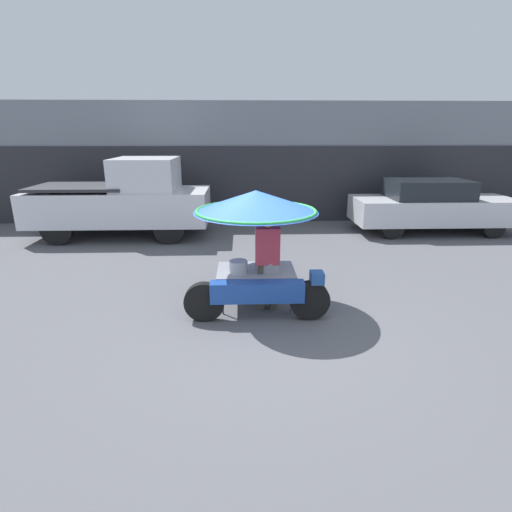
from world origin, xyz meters
TOP-DOWN VIEW (x-y plane):
  - ground_plane at (0.00, 0.00)m, footprint 36.00×36.00m
  - shopfront_building at (0.00, 8.29)m, footprint 28.00×2.06m
  - vendor_motorcycle_cart at (-0.12, 0.60)m, footprint 2.27×2.00m
  - vendor_person at (0.06, 0.49)m, footprint 0.38×0.22m
  - parked_car at (5.15, 5.63)m, footprint 4.57×1.72m
  - pickup_truck at (-3.58, 5.46)m, footprint 4.83×1.92m

SIDE VIEW (x-z plane):
  - ground_plane at x=0.00m, z-range 0.00..0.00m
  - parked_car at x=5.15m, z-range 0.02..1.55m
  - vendor_person at x=0.06m, z-range 0.10..1.70m
  - pickup_truck at x=-3.58m, z-range -0.05..2.11m
  - vendor_motorcycle_cart at x=-0.12m, z-range 0.55..2.50m
  - shopfront_building at x=0.00m, z-range -0.01..3.73m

